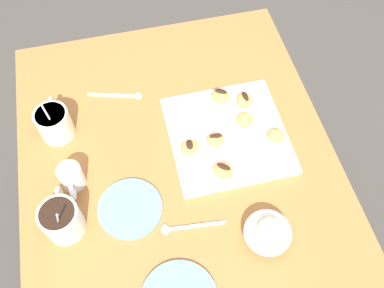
{
  "coord_description": "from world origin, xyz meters",
  "views": [
    {
      "loc": [
        -0.55,
        0.09,
        1.7
      ],
      "look_at": [
        0.01,
        -0.04,
        0.74
      ],
      "focal_mm": 39.14,
      "sensor_mm": 36.0,
      "label": 1
    }
  ],
  "objects_px": {
    "ice_cream_bowl": "(268,232)",
    "beignet_1": "(215,138)",
    "pastry_plate_square": "(227,135)",
    "saucer_sky_right": "(130,208)",
    "cream_pitcher_white": "(71,177)",
    "beignet_3": "(220,96)",
    "beignet_5": "(245,100)",
    "beignet_4": "(223,170)",
    "beignet_6": "(276,136)",
    "dining_table": "(178,175)",
    "coffee_mug_cream_left": "(62,219)",
    "coffee_mug_cream_right": "(54,122)",
    "beignet_2": "(245,120)",
    "beignet_0": "(190,148)"
  },
  "relations": [
    {
      "from": "ice_cream_bowl",
      "to": "beignet_6",
      "type": "distance_m",
      "value": 0.27
    },
    {
      "from": "cream_pitcher_white",
      "to": "beignet_3",
      "type": "xyz_separation_m",
      "value": [
        0.16,
        -0.43,
        -0.0
      ]
    },
    {
      "from": "ice_cream_bowl",
      "to": "beignet_1",
      "type": "xyz_separation_m",
      "value": [
        0.28,
        0.05,
        -0.0
      ]
    },
    {
      "from": "dining_table",
      "to": "beignet_4",
      "type": "bearing_deg",
      "value": -132.65
    },
    {
      "from": "cream_pitcher_white",
      "to": "beignet_5",
      "type": "relative_size",
      "value": 2.05
    },
    {
      "from": "dining_table",
      "to": "coffee_mug_cream_right",
      "type": "bearing_deg",
      "value": 64.74
    },
    {
      "from": "beignet_3",
      "to": "beignet_5",
      "type": "height_order",
      "value": "beignet_3"
    },
    {
      "from": "saucer_sky_right",
      "to": "beignet_4",
      "type": "relative_size",
      "value": 3.06
    },
    {
      "from": "coffee_mug_cream_left",
      "to": "cream_pitcher_white",
      "type": "height_order",
      "value": "coffee_mug_cream_left"
    },
    {
      "from": "dining_table",
      "to": "ice_cream_bowl",
      "type": "xyz_separation_m",
      "value": [
        -0.28,
        -0.16,
        0.17
      ]
    },
    {
      "from": "beignet_4",
      "to": "beignet_6",
      "type": "distance_m",
      "value": 0.18
    },
    {
      "from": "coffee_mug_cream_left",
      "to": "cream_pitcher_white",
      "type": "distance_m",
      "value": 0.12
    },
    {
      "from": "beignet_1",
      "to": "beignet_4",
      "type": "xyz_separation_m",
      "value": [
        -0.1,
        0.0,
        0.0
      ]
    },
    {
      "from": "beignet_0",
      "to": "beignet_3",
      "type": "distance_m",
      "value": 0.19
    },
    {
      "from": "ice_cream_bowl",
      "to": "beignet_3",
      "type": "bearing_deg",
      "value": 0.36
    },
    {
      "from": "coffee_mug_cream_right",
      "to": "beignet_0",
      "type": "xyz_separation_m",
      "value": [
        -0.15,
        -0.34,
        -0.02
      ]
    },
    {
      "from": "beignet_0",
      "to": "beignet_5",
      "type": "bearing_deg",
      "value": -58.15
    },
    {
      "from": "dining_table",
      "to": "beignet_6",
      "type": "relative_size",
      "value": 21.04
    },
    {
      "from": "beignet_1",
      "to": "beignet_4",
      "type": "distance_m",
      "value": 0.1
    },
    {
      "from": "beignet_1",
      "to": "beignet_0",
      "type": "bearing_deg",
      "value": 99.01
    },
    {
      "from": "pastry_plate_square",
      "to": "beignet_6",
      "type": "distance_m",
      "value": 0.13
    },
    {
      "from": "beignet_1",
      "to": "beignet_5",
      "type": "relative_size",
      "value": 0.93
    },
    {
      "from": "beignet_5",
      "to": "beignet_6",
      "type": "distance_m",
      "value": 0.14
    },
    {
      "from": "coffee_mug_cream_left",
      "to": "saucer_sky_right",
      "type": "xyz_separation_m",
      "value": [
        0.01,
        -0.16,
        -0.05
      ]
    },
    {
      "from": "coffee_mug_cream_left",
      "to": "beignet_1",
      "type": "distance_m",
      "value": 0.44
    },
    {
      "from": "beignet_5",
      "to": "cream_pitcher_white",
      "type": "bearing_deg",
      "value": 105.28
    },
    {
      "from": "coffee_mug_cream_right",
      "to": "beignet_1",
      "type": "bearing_deg",
      "value": -108.72
    },
    {
      "from": "beignet_5",
      "to": "beignet_0",
      "type": "bearing_deg",
      "value": 121.85
    },
    {
      "from": "beignet_1",
      "to": "beignet_5",
      "type": "xyz_separation_m",
      "value": [
        0.1,
        -0.11,
        -0.0
      ]
    },
    {
      "from": "saucer_sky_right",
      "to": "beignet_0",
      "type": "relative_size",
      "value": 3.17
    },
    {
      "from": "coffee_mug_cream_right",
      "to": "ice_cream_bowl",
      "type": "relative_size",
      "value": 1.21
    },
    {
      "from": "dining_table",
      "to": "ice_cream_bowl",
      "type": "height_order",
      "value": "ice_cream_bowl"
    },
    {
      "from": "ice_cream_bowl",
      "to": "cream_pitcher_white",
      "type": "bearing_deg",
      "value": 60.26
    },
    {
      "from": "coffee_mug_cream_right",
      "to": "beignet_4",
      "type": "xyz_separation_m",
      "value": [
        -0.24,
        -0.41,
        -0.01
      ]
    },
    {
      "from": "dining_table",
      "to": "pastry_plate_square",
      "type": "bearing_deg",
      "value": -81.48
    },
    {
      "from": "cream_pitcher_white",
      "to": "beignet_6",
      "type": "bearing_deg",
      "value": -89.83
    },
    {
      "from": "pastry_plate_square",
      "to": "beignet_4",
      "type": "xyz_separation_m",
      "value": [
        -0.12,
        0.05,
        0.03
      ]
    },
    {
      "from": "beignet_3",
      "to": "beignet_5",
      "type": "relative_size",
      "value": 0.98
    },
    {
      "from": "beignet_4",
      "to": "ice_cream_bowl",
      "type": "bearing_deg",
      "value": -162.24
    },
    {
      "from": "ice_cream_bowl",
      "to": "beignet_2",
      "type": "relative_size",
      "value": 2.34
    },
    {
      "from": "ice_cream_bowl",
      "to": "beignet_5",
      "type": "distance_m",
      "value": 0.39
    },
    {
      "from": "pastry_plate_square",
      "to": "saucer_sky_right",
      "type": "bearing_deg",
      "value": 117.21
    },
    {
      "from": "beignet_6",
      "to": "beignet_0",
      "type": "bearing_deg",
      "value": 85.64
    },
    {
      "from": "coffee_mug_cream_right",
      "to": "saucer_sky_right",
      "type": "relative_size",
      "value": 0.86
    },
    {
      "from": "beignet_1",
      "to": "beignet_6",
      "type": "distance_m",
      "value": 0.16
    },
    {
      "from": "beignet_2",
      "to": "beignet_1",
      "type": "bearing_deg",
      "value": 112.67
    },
    {
      "from": "beignet_1",
      "to": "ice_cream_bowl",
      "type": "bearing_deg",
      "value": -169.13
    },
    {
      "from": "saucer_sky_right",
      "to": "beignet_4",
      "type": "height_order",
      "value": "beignet_4"
    },
    {
      "from": "coffee_mug_cream_right",
      "to": "cream_pitcher_white",
      "type": "bearing_deg",
      "value": -170.25
    },
    {
      "from": "beignet_0",
      "to": "dining_table",
      "type": "bearing_deg",
      "value": 78.54
    }
  ]
}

